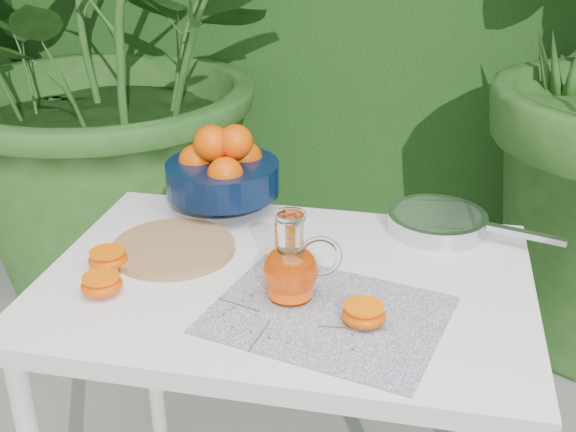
% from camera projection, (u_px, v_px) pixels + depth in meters
% --- Properties ---
extents(potted_plant_left, '(2.19, 2.19, 1.93)m').
position_uv_depth(potted_plant_left, '(119.00, 41.00, 2.59)').
color(potted_plant_left, '#26571E').
rests_on(potted_plant_left, ground).
extents(white_table, '(1.00, 0.70, 0.75)m').
position_uv_depth(white_table, '(286.00, 310.00, 1.52)').
color(white_table, white).
rests_on(white_table, ground).
extents(placemat, '(0.49, 0.42, 0.00)m').
position_uv_depth(placemat, '(327.00, 315.00, 1.36)').
color(placemat, '#0B0E40').
rests_on(placemat, white_table).
extents(cutting_board, '(0.36, 0.36, 0.02)m').
position_uv_depth(cutting_board, '(173.00, 248.00, 1.59)').
color(cutting_board, '#B07D4F').
rests_on(cutting_board, white_table).
extents(fruit_bowl, '(0.36, 0.36, 0.22)m').
position_uv_depth(fruit_bowl, '(222.00, 170.00, 1.76)').
color(fruit_bowl, black).
rests_on(fruit_bowl, white_table).
extents(juice_pitcher, '(0.16, 0.13, 0.18)m').
position_uv_depth(juice_pitcher, '(292.00, 268.00, 1.39)').
color(juice_pitcher, white).
rests_on(juice_pitcher, white_table).
extents(juice_tumbler, '(0.08, 0.08, 0.09)m').
position_uv_depth(juice_tumbler, '(289.00, 244.00, 1.52)').
color(juice_tumbler, white).
rests_on(juice_tumbler, white_table).
extents(saute_pan, '(0.42, 0.29, 0.04)m').
position_uv_depth(saute_pan, '(438.00, 221.00, 1.68)').
color(saute_pan, silver).
rests_on(saute_pan, white_table).
extents(orange_halves, '(0.64, 0.19, 0.04)m').
position_uv_depth(orange_halves, '(185.00, 285.00, 1.42)').
color(orange_halves, '#EB6602').
rests_on(orange_halves, white_table).
extents(thyme_sprigs, '(0.33, 0.18, 0.01)m').
position_uv_depth(thyme_sprigs, '(285.00, 322.00, 1.33)').
color(thyme_sprigs, brown).
rests_on(thyme_sprigs, white_table).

